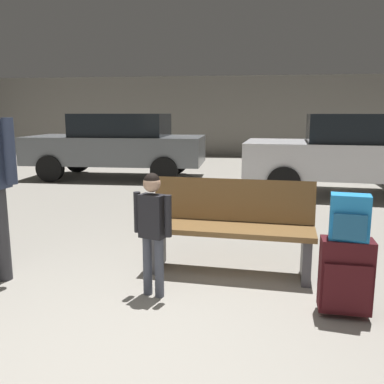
{
  "coord_description": "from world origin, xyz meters",
  "views": [
    {
      "loc": [
        0.76,
        -2.26,
        1.53
      ],
      "look_at": [
        0.28,
        1.3,
        0.85
      ],
      "focal_mm": 39.37,
      "sensor_mm": 36.0,
      "label": 1
    }
  ],
  "objects_px": {
    "suitcase": "(346,276)",
    "parked_car_near": "(359,152)",
    "bench": "(230,227)",
    "backpack_bright": "(350,218)",
    "child": "(153,221)",
    "parked_car_far": "(118,144)"
  },
  "relations": [
    {
      "from": "suitcase",
      "to": "parked_car_near",
      "type": "bearing_deg",
      "value": 75.82
    },
    {
      "from": "suitcase",
      "to": "parked_car_near",
      "type": "distance_m",
      "value": 5.26
    },
    {
      "from": "bench",
      "to": "suitcase",
      "type": "relative_size",
      "value": 2.71
    },
    {
      "from": "bench",
      "to": "parked_car_near",
      "type": "xyz_separation_m",
      "value": [
        2.19,
        4.26,
        0.36
      ]
    },
    {
      "from": "parked_car_near",
      "to": "suitcase",
      "type": "bearing_deg",
      "value": -104.18
    },
    {
      "from": "backpack_bright",
      "to": "child",
      "type": "relative_size",
      "value": 0.32
    },
    {
      "from": "suitcase",
      "to": "parked_car_far",
      "type": "relative_size",
      "value": 0.15
    },
    {
      "from": "bench",
      "to": "suitcase",
      "type": "distance_m",
      "value": 1.23
    },
    {
      "from": "parked_car_near",
      "to": "parked_car_far",
      "type": "xyz_separation_m",
      "value": [
        -5.12,
        1.47,
        0.0
      ]
    },
    {
      "from": "child",
      "to": "parked_car_near",
      "type": "bearing_deg",
      "value": 60.3
    },
    {
      "from": "bench",
      "to": "child",
      "type": "bearing_deg",
      "value": -132.74
    },
    {
      "from": "child",
      "to": "parked_car_near",
      "type": "distance_m",
      "value": 5.66
    },
    {
      "from": "child",
      "to": "parked_car_near",
      "type": "xyz_separation_m",
      "value": [
        2.8,
        4.92,
        0.16
      ]
    },
    {
      "from": "bench",
      "to": "parked_car_near",
      "type": "height_order",
      "value": "parked_car_near"
    },
    {
      "from": "bench",
      "to": "backpack_bright",
      "type": "distance_m",
      "value": 1.27
    },
    {
      "from": "child",
      "to": "parked_car_near",
      "type": "relative_size",
      "value": 0.25
    },
    {
      "from": "suitcase",
      "to": "backpack_bright",
      "type": "relative_size",
      "value": 1.78
    },
    {
      "from": "backpack_bright",
      "to": "parked_car_near",
      "type": "relative_size",
      "value": 0.08
    },
    {
      "from": "backpack_bright",
      "to": "parked_car_far",
      "type": "height_order",
      "value": "parked_car_far"
    },
    {
      "from": "child",
      "to": "parked_car_far",
      "type": "relative_size",
      "value": 0.25
    },
    {
      "from": "bench",
      "to": "parked_car_far",
      "type": "xyz_separation_m",
      "value": [
        -2.92,
        5.72,
        0.36
      ]
    },
    {
      "from": "bench",
      "to": "parked_car_far",
      "type": "relative_size",
      "value": 0.4
    }
  ]
}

